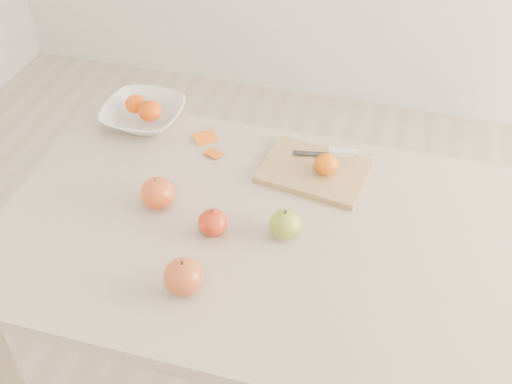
# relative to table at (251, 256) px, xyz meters

# --- Properties ---
(table) EXTENTS (1.20, 0.80, 0.75)m
(table) POSITION_rel_table_xyz_m (0.00, 0.00, 0.00)
(table) COLOR #C3AD93
(table) RESTS_ON ground
(cutting_board) EXTENTS (0.29, 0.23, 0.02)m
(cutting_board) POSITION_rel_table_xyz_m (0.11, 0.24, 0.11)
(cutting_board) COLOR tan
(cutting_board) RESTS_ON table
(board_tangerine) EXTENTS (0.06, 0.06, 0.05)m
(board_tangerine) POSITION_rel_table_xyz_m (0.14, 0.23, 0.14)
(board_tangerine) COLOR orange
(board_tangerine) RESTS_ON cutting_board
(fruit_bowl) EXTENTS (0.23, 0.23, 0.06)m
(fruit_bowl) POSITION_rel_table_xyz_m (-0.41, 0.33, 0.13)
(fruit_bowl) COLOR white
(fruit_bowl) RESTS_ON table
(bowl_tangerine_near) EXTENTS (0.06, 0.06, 0.05)m
(bowl_tangerine_near) POSITION_rel_table_xyz_m (-0.44, 0.34, 0.15)
(bowl_tangerine_near) COLOR #C84807
(bowl_tangerine_near) RESTS_ON fruit_bowl
(bowl_tangerine_far) EXTENTS (0.07, 0.07, 0.06)m
(bowl_tangerine_far) POSITION_rel_table_xyz_m (-0.38, 0.31, 0.15)
(bowl_tangerine_far) COLOR #DA4907
(bowl_tangerine_far) RESTS_ON fruit_bowl
(orange_peel_a) EXTENTS (0.07, 0.07, 0.01)m
(orange_peel_a) POSITION_rel_table_xyz_m (-0.22, 0.30, 0.10)
(orange_peel_a) COLOR #EB5E10
(orange_peel_a) RESTS_ON table
(orange_peel_b) EXTENTS (0.06, 0.05, 0.01)m
(orange_peel_b) POSITION_rel_table_xyz_m (-0.17, 0.24, 0.10)
(orange_peel_b) COLOR orange
(orange_peel_b) RESTS_ON table
(paring_knife) EXTENTS (0.17, 0.06, 0.01)m
(paring_knife) POSITION_rel_table_xyz_m (0.15, 0.31, 0.12)
(paring_knife) COLOR white
(paring_knife) RESTS_ON cutting_board
(apple_green) EXTENTS (0.07, 0.07, 0.07)m
(apple_green) POSITION_rel_table_xyz_m (0.08, 0.00, 0.13)
(apple_green) COLOR #5C8E1D
(apple_green) RESTS_ON table
(apple_red_e) EXTENTS (0.07, 0.07, 0.06)m
(apple_red_e) POSITION_rel_table_xyz_m (-0.08, -0.04, 0.13)
(apple_red_e) COLOR #9F1509
(apple_red_e) RESTS_ON table
(apple_red_b) EXTENTS (0.09, 0.09, 0.08)m
(apple_red_b) POSITION_rel_table_xyz_m (-0.24, 0.02, 0.14)
(apple_red_b) COLOR #A22716
(apple_red_b) RESTS_ON table
(apple_red_c) EXTENTS (0.09, 0.09, 0.08)m
(apple_red_c) POSITION_rel_table_xyz_m (-0.08, -0.22, 0.14)
(apple_red_c) COLOR maroon
(apple_red_c) RESTS_ON table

